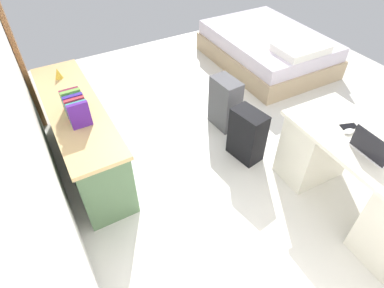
% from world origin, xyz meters
% --- Properties ---
extents(ground_plane, '(5.67, 5.67, 0.00)m').
position_xyz_m(ground_plane, '(0.00, 0.00, 0.00)').
color(ground_plane, silver).
extents(wall_back, '(4.67, 0.10, 2.59)m').
position_xyz_m(wall_back, '(0.00, 2.14, 1.29)').
color(wall_back, white).
rests_on(wall_back, ground_plane).
extents(door_wooden, '(0.88, 0.05, 2.04)m').
position_xyz_m(door_wooden, '(1.78, 2.06, 1.02)').
color(door_wooden, '#936038').
rests_on(door_wooden, ground_plane).
extents(desk, '(1.47, 0.72, 0.75)m').
position_xyz_m(desk, '(-1.28, -0.15, 0.39)').
color(desk, silver).
rests_on(desk, ground_plane).
extents(credenza, '(1.80, 0.48, 0.73)m').
position_xyz_m(credenza, '(0.48, 1.76, 0.37)').
color(credenza, '#4C6B47').
rests_on(credenza, ground_plane).
extents(bed, '(1.92, 1.43, 0.58)m').
position_xyz_m(bed, '(1.25, -1.26, 0.24)').
color(bed, tan).
rests_on(bed, ground_plane).
extents(suitcase_black, '(0.39, 0.28, 0.58)m').
position_xyz_m(suitcase_black, '(-0.27, 0.25, 0.29)').
color(suitcase_black, black).
rests_on(suitcase_black, ground_plane).
extents(suitcase_spare_grey, '(0.37, 0.25, 0.62)m').
position_xyz_m(suitcase_spare_grey, '(0.30, 0.15, 0.31)').
color(suitcase_spare_grey, '#4C4C51').
rests_on(suitcase_spare_grey, ground_plane).
extents(laptop, '(0.32, 0.23, 0.21)m').
position_xyz_m(laptop, '(-1.32, -0.09, 0.80)').
color(laptop, '#B7B7BC').
rests_on(laptop, desk).
extents(computer_mouse, '(0.06, 0.10, 0.03)m').
position_xyz_m(computer_mouse, '(-1.06, -0.14, 0.76)').
color(computer_mouse, white).
rests_on(computer_mouse, desk).
extents(cell_phone_by_mouse, '(0.11, 0.15, 0.01)m').
position_xyz_m(cell_phone_by_mouse, '(-1.00, -0.20, 0.75)').
color(cell_phone_by_mouse, black).
rests_on(cell_phone_by_mouse, desk).
extents(book_row, '(0.36, 0.17, 0.24)m').
position_xyz_m(book_row, '(0.29, 1.76, 0.84)').
color(book_row, '#4A1E85').
rests_on(book_row, credenza).
extents(figurine_small, '(0.08, 0.08, 0.11)m').
position_xyz_m(figurine_small, '(1.04, 1.76, 0.79)').
color(figurine_small, gold).
rests_on(figurine_small, credenza).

